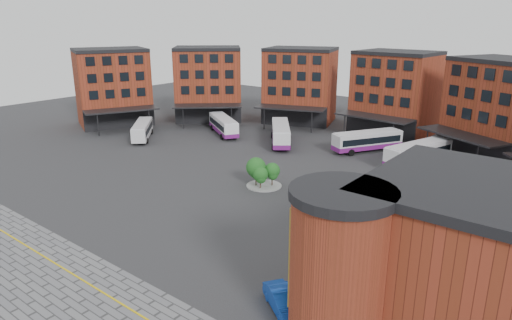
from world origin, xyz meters
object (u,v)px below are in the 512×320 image
Objects in this scene: blue_car at (283,301)px; bus_c at (281,133)px; bus_a at (142,129)px; bus_d at (367,141)px; bus_f at (486,189)px; bus_e at (418,153)px; tree_island at (261,172)px; bus_b at (223,125)px.

bus_c is at bearing 69.98° from blue_car.
bus_a reaches higher than blue_car.
bus_f is (19.71, -11.52, 0.06)m from bus_d.
blue_car is (4.47, -39.53, -1.02)m from bus_e.
bus_c is at bearing -13.72° from bus_a.
bus_d is (33.95, 16.83, 0.02)m from bus_a.
bus_d is (3.31, 22.81, -0.25)m from tree_island.
bus_e is at bearing 17.10° from bus_d.
tree_island is 25.11m from blue_car.
bus_b is at bearing 147.67° from bus_c.
bus_d is at bearing -17.68° from bus_c.
bus_e is at bearing 59.71° from tree_island.
tree_island reaches higher than bus_e.
bus_e is (22.04, 2.58, -0.02)m from bus_c.
bus_b is at bearing 141.97° from tree_island.
bus_c reaches higher than bus_e.
bus_d is 22.83m from bus_f.
bus_b is (-21.84, 17.08, -0.28)m from tree_island.
bus_f is (53.66, 5.31, 0.08)m from bus_a.
bus_a is 0.81× the size of bus_d.
bus_a is at bearing 173.15° from bus_c.
tree_island reaches higher than bus_d.
blue_car is (26.52, -36.95, -1.04)m from bus_c.
bus_a is at bearing 168.95° from tree_island.
bus_b is 0.97× the size of bus_f.
bus_a is at bearing -143.24° from bus_e.
tree_island is 0.49× the size of bus_a.
bus_b is 0.90× the size of bus_e.
tree_island is 0.94× the size of blue_car.
tree_island is at bearing 75.61° from blue_car.
bus_f is at bearing 0.43° from bus_d.
bus_f reaches higher than bus_d.
tree_island reaches higher than bus_a.
bus_e is at bearing 40.77° from blue_car.
blue_car is (47.19, -24.83, -0.95)m from bus_a.
bus_e is (33.93, 3.60, 0.09)m from bus_b.
bus_d is at bearing -17.72° from bus_a.
bus_a is 1.92× the size of blue_car.
bus_f is at bearing -64.58° from bus_b.
bus_e reaches higher than bus_b.
bus_b is 0.97× the size of bus_c.
bus_f reaches higher than bus_b.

